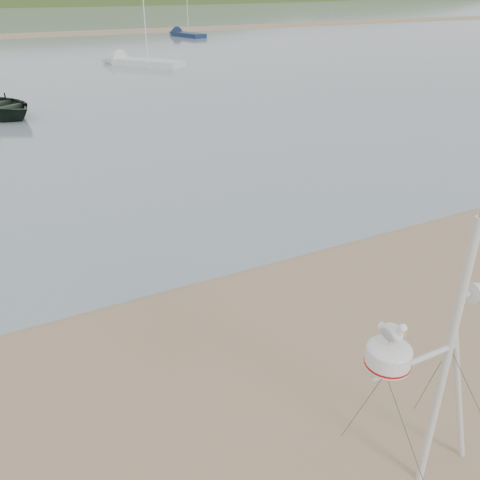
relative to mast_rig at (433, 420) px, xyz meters
name	(u,v)px	position (x,y,z in m)	size (l,w,h in m)	color
ground	(139,465)	(-3.21, 2.00, -1.13)	(560.00, 560.00, 0.00)	#8F7252
hill_ridge	(12,54)	(15.31, 237.00, -20.82)	(620.00, 180.00, 80.00)	#283B18
mast_rig	(433,420)	(0.00, 0.00, 0.00)	(2.07, 2.21, 4.66)	silver
sailboat_blue_far	(180,34)	(21.28, 62.15, -0.82)	(3.26, 7.24, 6.99)	#132142
sailboat_white_near	(126,61)	(7.81, 40.00, -0.82)	(6.11, 7.30, 7.64)	silver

